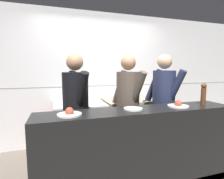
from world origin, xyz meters
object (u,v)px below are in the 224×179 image
chef_line (163,103)px  plated_dish_dessert (178,105)px  chef_sous (128,105)px  pepper_mill (203,94)px  stock_pot (75,97)px  chefs_knife (147,100)px  chef_head_cook (76,109)px  oven_range (80,127)px  plated_dish_main (69,113)px  plated_dish_appetiser (133,109)px

chef_line → plated_dish_dessert: bearing=-122.5°
chef_sous → pepper_mill: bearing=-48.8°
stock_pot → chef_line: size_ratio=0.21×
chefs_knife → chef_head_cook: (-1.38, -0.53, 0.04)m
plated_dish_dessert → chef_line: bearing=76.6°
chefs_knife → chef_sous: chef_sous is taller
chefs_knife → chef_line: size_ratio=0.20×
oven_range → chefs_knife: (1.24, -0.18, 0.46)m
chef_line → pepper_mill: bearing=-79.5°
chefs_knife → plated_dish_main: plated_dish_main is taller
oven_range → stock_pot: 0.56m
chefs_knife → chef_sous: 0.78m
plated_dish_appetiser → plated_dish_dessert: 0.62m
stock_pot → plated_dish_appetiser: bearing=-64.4°
stock_pot → chefs_knife: (1.32, -0.21, -0.09)m
plated_dish_appetiser → stock_pot: bearing=115.6°
pepper_mill → chef_sous: (-0.88, 0.54, -0.21)m
chef_head_cook → plated_dish_main: bearing=-118.3°
chefs_knife → plated_dish_dessert: (-0.12, -1.03, 0.12)m
plated_dish_main → plated_dish_appetiser: plated_dish_main is taller
plated_dish_main → chef_line: (1.49, 0.51, -0.07)m
chef_sous → oven_range: bearing=116.0°
plated_dish_appetiser → chef_sous: size_ratio=0.14×
plated_dish_main → pepper_mill: size_ratio=0.87×
oven_range → chef_sous: chef_sous is taller
oven_range → plated_dish_main: 1.37m
plated_dish_dessert → chef_sous: size_ratio=0.16×
chefs_knife → plated_dish_appetiser: plated_dish_appetiser is taller
pepper_mill → chef_line: chef_line is taller
plated_dish_dessert → chef_line: chef_line is taller
oven_range → plated_dish_dessert: size_ratio=3.35×
plated_dish_dessert → chef_head_cook: size_ratio=0.16×
oven_range → chef_line: 1.51m
plated_dish_appetiser → chef_head_cook: size_ratio=0.14×
plated_dish_main → chef_head_cook: 0.53m
plated_dish_appetiser → plated_dish_dessert: size_ratio=0.86×
plated_dish_main → chef_line: chef_line is taller
chef_sous → chef_head_cook: bearing=165.2°
plated_dish_main → chef_head_cook: bearing=76.9°
pepper_mill → stock_pot: bearing=142.3°
chef_head_cook → oven_range: bearing=63.4°
plated_dish_dessert → oven_range: bearing=132.5°
stock_pot → plated_dish_main: plated_dish_main is taller
chefs_knife → plated_dish_appetiser: (-0.74, -1.00, 0.10)m
oven_range → plated_dish_main: bearing=-102.1°
chef_line → stock_pot: bearing=131.7°
oven_range → chef_head_cook: chef_head_cook is taller
plated_dish_main → plated_dish_appetiser: bearing=3.1°
oven_range → plated_dish_appetiser: size_ratio=3.89×
chef_head_cook → chef_line: chef_line is taller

